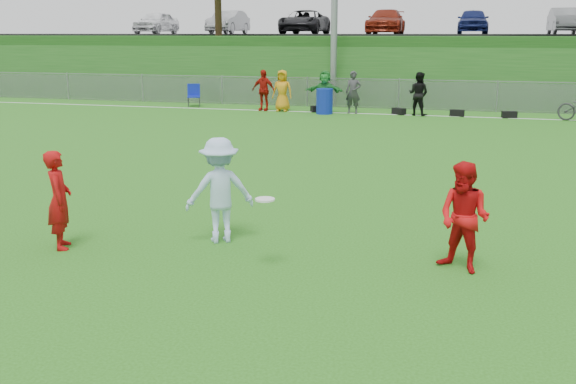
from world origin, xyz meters
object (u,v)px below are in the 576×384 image
(recycling_bin, at_px, (324,101))
(player_red_left, at_px, (59,200))
(player_blue, at_px, (220,190))
(frisbee, at_px, (265,199))
(player_red_center, at_px, (464,218))

(recycling_bin, bearing_deg, player_red_left, -91.63)
(player_blue, bearing_deg, player_red_left, -7.26)
(frisbee, relative_size, recycling_bin, 0.27)
(player_red_left, height_order, player_red_center, player_red_center)
(player_red_left, relative_size, player_blue, 0.92)
(frisbee, bearing_deg, recycling_bin, 99.03)
(player_blue, xyz_separation_m, frisbee, (1.03, -1.01, 0.18))
(player_red_left, distance_m, player_red_center, 5.89)
(player_red_left, height_order, frisbee, player_red_left)
(player_red_center, bearing_deg, frisbee, -137.22)
(player_blue, distance_m, frisbee, 1.45)
(frisbee, distance_m, recycling_bin, 17.58)
(recycling_bin, bearing_deg, player_red_center, -72.19)
(player_red_left, relative_size, player_red_center, 0.99)
(frisbee, height_order, recycling_bin, frisbee)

